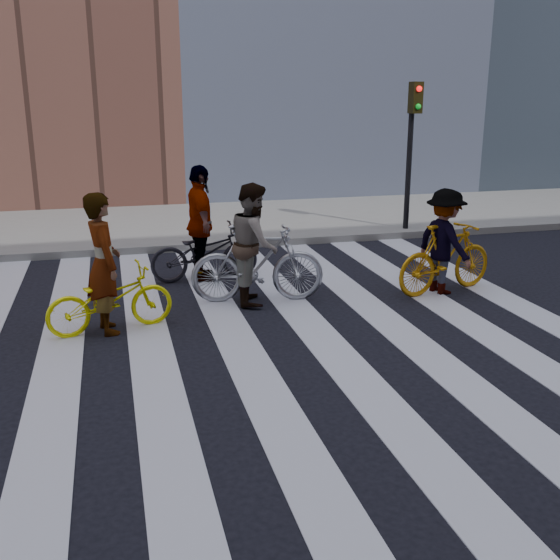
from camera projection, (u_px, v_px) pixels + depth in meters
name	position (u px, v px, depth m)	size (l,w,h in m)	color
ground	(276.00, 334.00, 8.75)	(100.00, 100.00, 0.00)	black
sidewalk_far	(199.00, 224.00, 15.70)	(100.00, 5.00, 0.15)	gray
zebra_crosswalk	(276.00, 334.00, 8.75)	(8.25, 10.00, 0.01)	silver
traffic_signal	(412.00, 132.00, 14.13)	(0.22, 0.42, 3.33)	black
bike_yellow_left	(110.00, 299.00, 8.76)	(0.59, 1.70, 0.89)	#FEFF0E
bike_silver_mid	(257.00, 263.00, 9.96)	(0.57, 2.02, 1.22)	#A3A6AC
bike_yellow_right	(446.00, 258.00, 10.44)	(0.53, 1.88, 1.13)	#C6810B
bike_dark_rear	(204.00, 253.00, 11.15)	(0.64, 1.84, 0.97)	black
rider_left	(103.00, 264.00, 8.61)	(0.69, 0.45, 1.89)	slate
rider_mid	(254.00, 244.00, 9.86)	(0.89, 0.69, 1.83)	slate
rider_right	(444.00, 242.00, 10.35)	(1.08, 0.62, 1.68)	slate
rider_rear	(201.00, 224.00, 11.00)	(1.15, 0.48, 1.97)	slate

